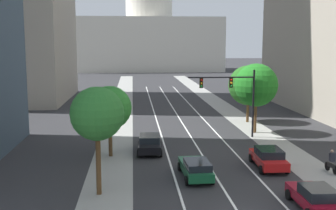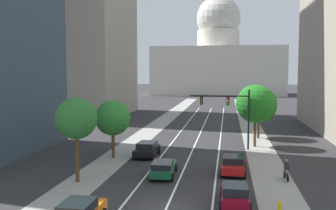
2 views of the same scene
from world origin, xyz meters
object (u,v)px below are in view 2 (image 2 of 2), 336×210
car_black (147,149)px  car_crimson (235,194)px  street_tree_far_right (259,105)px  street_tree_near_left (76,119)px  traffic_signal_mast (230,108)px  car_red (233,164)px  car_green (163,168)px  street_tree_mid_left (113,118)px  fire_hydrant (280,208)px  street_tree_near_right (255,104)px  cyclist (286,170)px  capitol_building (218,61)px

car_black → car_crimson: (8.80, -13.52, -0.03)m
street_tree_far_right → car_crimson: bearing=-97.4°
street_tree_near_left → traffic_signal_mast: bearing=51.1°
car_crimson → car_red: bearing=0.3°
car_green → street_tree_near_left: bearing=110.0°
traffic_signal_mast → street_tree_mid_left: 13.32m
fire_hydrant → street_tree_near_right: 22.64m
car_red → car_green: (-5.86, -1.95, -0.06)m
fire_hydrant → street_tree_far_right: bearing=88.4°
car_red → street_tree_far_right: bearing=-8.5°
car_black → fire_hydrant: 18.93m
car_crimson → street_tree_near_left: (-12.37, 3.55, 4.33)m
fire_hydrant → street_tree_near_left: size_ratio=0.13×
street_tree_mid_left → car_red: bearing=-19.8°
car_red → street_tree_near_left: size_ratio=0.68×
car_red → traffic_signal_mast: bearing=3.6°
car_green → street_tree_far_right: bearing=-26.7°
fire_hydrant → cyclist: size_ratio=0.53×
traffic_signal_mast → street_tree_near_right: bearing=35.7°
capitol_building → street_tree_far_right: 97.96m
traffic_signal_mast → cyclist: (4.47, -12.00, -3.85)m
fire_hydrant → street_tree_far_right: size_ratio=0.13×
car_green → traffic_signal_mast: bearing=-26.5°
car_green → street_tree_mid_left: street_tree_mid_left is taller
capitol_building → street_tree_near_right: 103.82m
fire_hydrant → street_tree_near_right: (-0.06, 22.17, 4.58)m
capitol_building → traffic_signal_mast: (4.14, -105.36, -8.09)m
fire_hydrant → street_tree_far_right: 28.47m
traffic_signal_mast → street_tree_far_right: (3.74, 8.08, -0.28)m
car_black → car_green: (2.94, -7.31, -0.06)m
car_green → car_crimson: bearing=-138.8°
capitol_building → street_tree_mid_left: capitol_building is taller
capitol_building → cyclist: (8.60, -117.36, -11.94)m
capitol_building → car_red: bearing=-87.8°
car_crimson → car_green: car_crimson is taller
fire_hydrant → street_tree_mid_left: street_tree_mid_left is taller
car_black → car_crimson: car_black is taller
car_black → street_tree_mid_left: bearing=109.1°
car_black → fire_hydrant: size_ratio=5.04×
street_tree_near_left → street_tree_mid_left: size_ratio=1.15×
car_black → cyclist: bearing=-115.7°
fire_hydrant → capitol_building: bearing=93.2°
car_black → car_green: bearing=-155.7°
car_green → street_tree_near_left: 8.28m
car_crimson → street_tree_mid_left: 17.74m
car_black → street_tree_near_left: (-3.58, -9.97, 4.30)m
car_red → street_tree_far_right: 19.17m
car_black → car_crimson: size_ratio=1.05×
car_crimson → street_tree_near_right: street_tree_near_right is taller
car_crimson → street_tree_mid_left: bearing=44.3°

